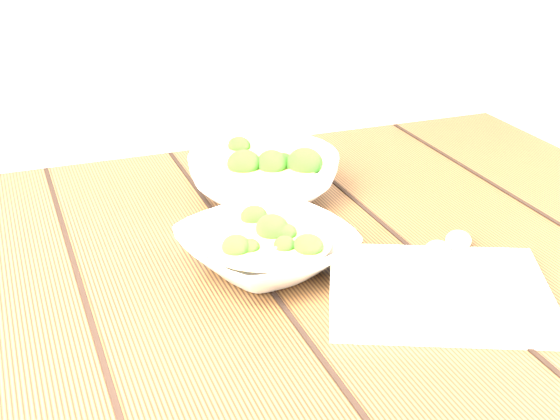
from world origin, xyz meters
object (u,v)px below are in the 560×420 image
object	(u,v)px
trivet	(271,205)
table	(263,337)
soup_bowl_back	(264,175)
napkin	(439,291)
soup_bowl_front	(266,248)

from	to	relation	value
trivet	table	bearing A→B (deg)	-115.14
table	soup_bowl_back	size ratio (longest dim) A/B	5.27
table	napkin	bearing A→B (deg)	-47.85
soup_bowl_back	trivet	bearing A→B (deg)	-100.47
soup_bowl_back	napkin	distance (m)	0.34
table	soup_bowl_back	world-z (taller)	soup_bowl_back
soup_bowl_back	trivet	xyz separation A→B (m)	(-0.01, -0.06, -0.02)
soup_bowl_front	napkin	xyz separation A→B (m)	(0.16, -0.13, -0.02)
soup_bowl_front	napkin	world-z (taller)	soup_bowl_front
soup_bowl_front	napkin	bearing A→B (deg)	-40.51
napkin	soup_bowl_back	bearing A→B (deg)	129.49
table	napkin	world-z (taller)	napkin
soup_bowl_front	trivet	distance (m)	0.15
soup_bowl_front	napkin	distance (m)	0.21
soup_bowl_front	trivet	bearing A→B (deg)	67.81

